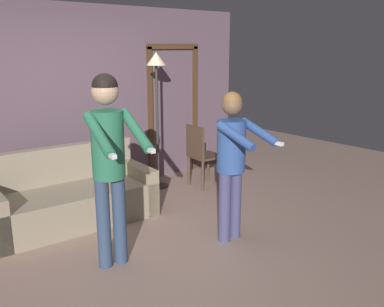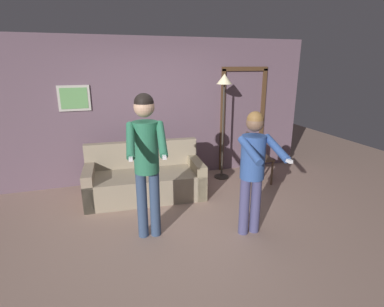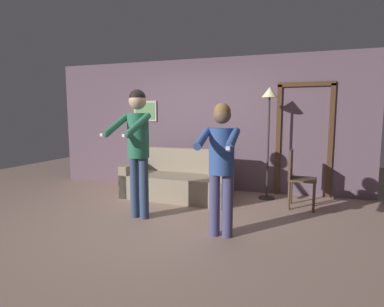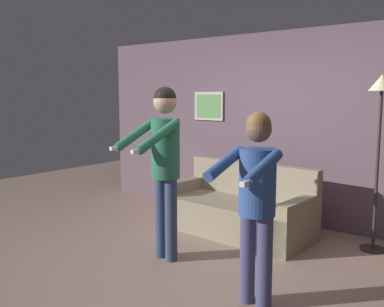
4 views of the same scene
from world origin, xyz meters
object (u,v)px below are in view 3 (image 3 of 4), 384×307
at_px(person_standing_left, 138,140).
at_px(person_standing_right, 221,158).
at_px(torchiere_lamp, 269,111).
at_px(couch, 178,182).
at_px(dining_chair_distant, 297,175).

bearing_deg(person_standing_left, person_standing_right, -14.50).
xyz_separation_m(torchiere_lamp, person_standing_left, (-1.71, -1.62, -0.44)).
height_order(couch, person_standing_left, person_standing_left).
bearing_deg(person_standing_right, dining_chair_distant, 59.02).
bearing_deg(couch, torchiere_lamp, 13.59).
bearing_deg(couch, person_standing_left, -96.85).
relative_size(couch, dining_chair_distant, 2.10).
xyz_separation_m(couch, person_standing_left, (-0.15, -1.25, 0.85)).
bearing_deg(person_standing_right, person_standing_left, 165.50).
height_order(couch, person_standing_right, person_standing_right).
xyz_separation_m(person_standing_right, dining_chair_distant, (0.93, 1.54, -0.44)).
distance_m(person_standing_left, dining_chair_distant, 2.57).
xyz_separation_m(torchiere_lamp, person_standing_right, (-0.44, -1.95, -0.60)).
height_order(torchiere_lamp, person_standing_left, torchiere_lamp).
relative_size(couch, person_standing_left, 1.07).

